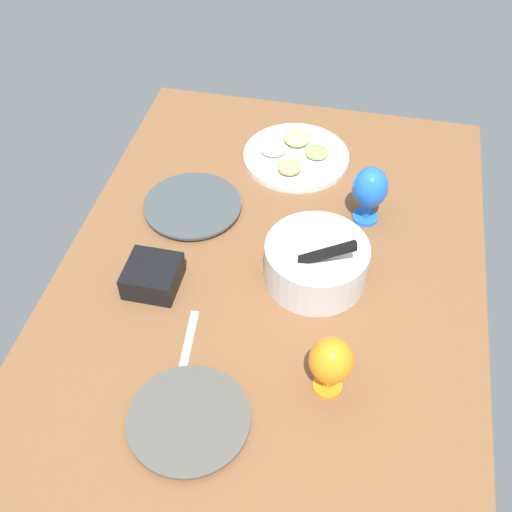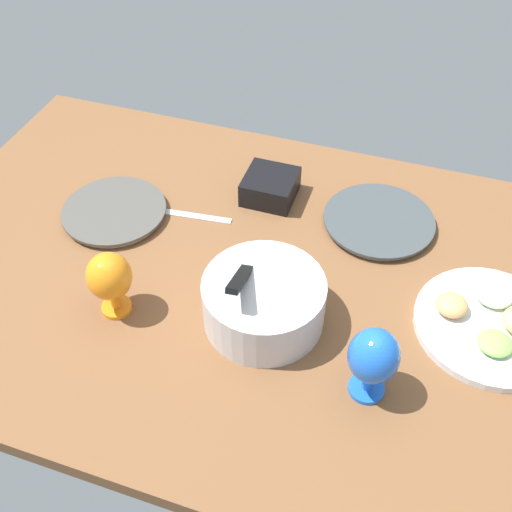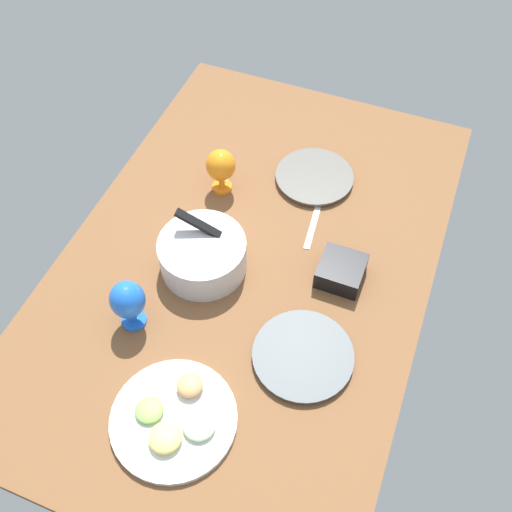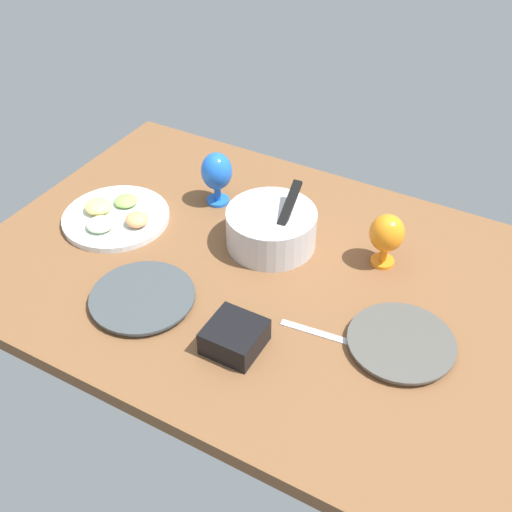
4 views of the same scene
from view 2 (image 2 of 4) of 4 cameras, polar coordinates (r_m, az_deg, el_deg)
ground_plane at (r=137.56cm, az=-0.71°, el=-2.25°), size 160.00×104.00×4.00cm
dinner_plate_left at (r=149.65cm, az=11.31°, el=3.15°), size 26.45×26.45×1.99cm
dinner_plate_right at (r=153.22cm, az=-12.99°, el=4.01°), size 25.15×25.15×1.99cm
mixing_bowl at (r=123.47cm, az=0.71°, el=-4.14°), size 24.78×24.78×17.25cm
fruit_platter at (r=134.14cm, az=20.98°, el=-5.78°), size 30.94×30.94×5.36cm
hurricane_glass_orange at (r=125.78cm, az=-13.43°, el=-2.00°), size 9.21×9.21×15.30cm
hurricane_glass_blue at (r=111.46cm, az=10.83°, el=-9.27°), size 9.25×9.25×16.60cm
square_bowl_black at (r=153.09cm, az=1.33°, el=6.55°), size 12.48×12.48×6.32cm
fork_by_right_plate at (r=150.11cm, az=-5.65°, el=3.74°), size 18.09×3.67×0.60cm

